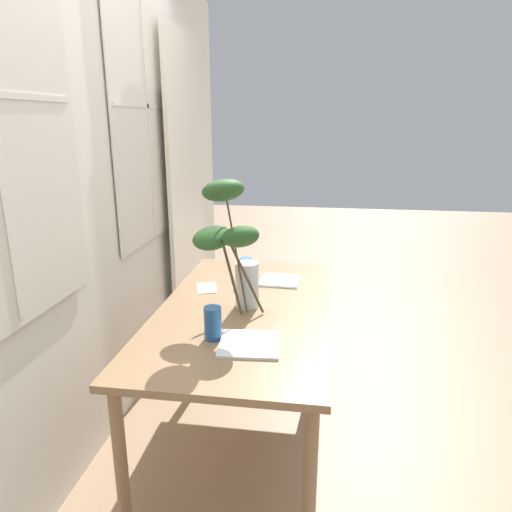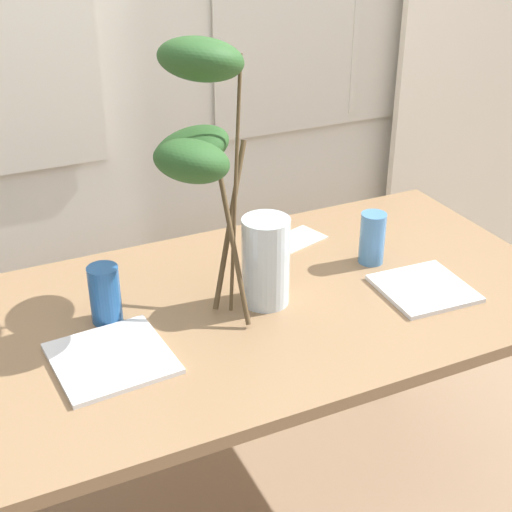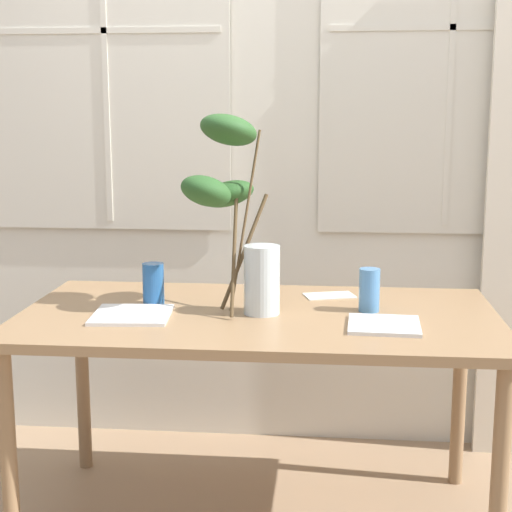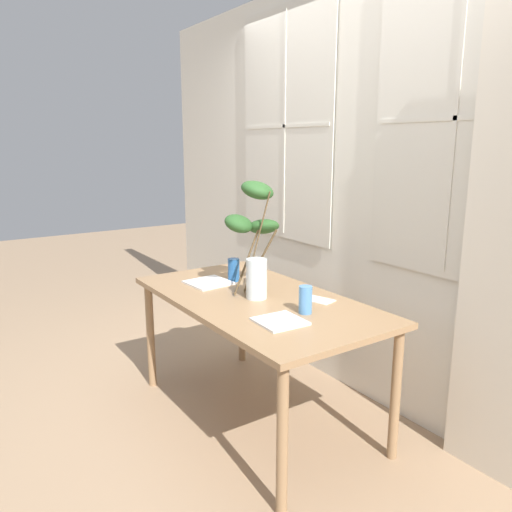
{
  "view_description": "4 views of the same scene",
  "coord_description": "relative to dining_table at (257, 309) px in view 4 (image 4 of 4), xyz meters",
  "views": [
    {
      "loc": [
        -2.13,
        -0.37,
        1.65
      ],
      "look_at": [
        0.04,
        -0.05,
        1.01
      ],
      "focal_mm": 32.66,
      "sensor_mm": 36.0,
      "label": 1
    },
    {
      "loc": [
        -0.68,
        -1.42,
        1.72
      ],
      "look_at": [
        -0.0,
        0.01,
        0.87
      ],
      "focal_mm": 51.31,
      "sensor_mm": 36.0,
      "label": 2
    },
    {
      "loc": [
        0.23,
        -2.51,
        1.42
      ],
      "look_at": [
        -0.01,
        0.01,
        0.94
      ],
      "focal_mm": 54.88,
      "sensor_mm": 36.0,
      "label": 3
    },
    {
      "loc": [
        2.25,
        -1.53,
        1.61
      ],
      "look_at": [
        -0.01,
        0.0,
        0.99
      ],
      "focal_mm": 34.93,
      "sensor_mm": 36.0,
      "label": 4
    }
  ],
  "objects": [
    {
      "name": "ground",
      "position": [
        0.0,
        0.0,
        -0.68
      ],
      "size": [
        14.0,
        14.0,
        0.0
      ],
      "primitive_type": "plane",
      "color": "#9E7F60"
    },
    {
      "name": "back_wall_with_windows",
      "position": [
        -0.0,
        0.79,
        0.67
      ],
      "size": [
        4.79,
        0.14,
        2.66
      ],
      "color": "silver",
      "rests_on": "ground"
    },
    {
      "name": "dining_table",
      "position": [
        0.0,
        0.0,
        0.0
      ],
      "size": [
        1.58,
        0.84,
        0.75
      ],
      "color": "#93704C",
      "rests_on": "ground"
    },
    {
      "name": "vase_with_branches",
      "position": [
        -0.08,
        0.04,
        0.43
      ],
      "size": [
        0.34,
        0.37,
        0.68
      ],
      "color": "silver",
      "rests_on": "dining_table"
    },
    {
      "name": "drinking_glass_blue_left",
      "position": [
        -0.37,
        0.07,
        0.15
      ],
      "size": [
        0.07,
        0.07,
        0.15
      ],
      "primitive_type": "cylinder",
      "color": "#235693",
      "rests_on": "dining_table"
    },
    {
      "name": "drinking_glass_blue_right",
      "position": [
        0.37,
        0.06,
        0.15
      ],
      "size": [
        0.07,
        0.07,
        0.15
      ],
      "primitive_type": "cylinder",
      "color": "#4C84BC",
      "rests_on": "dining_table"
    },
    {
      "name": "plate_square_left",
      "position": [
        -0.41,
        -0.09,
        0.08
      ],
      "size": [
        0.27,
        0.27,
        0.01
      ],
      "primitive_type": "cube",
      "rotation": [
        0.0,
        0.0,
        0.07
      ],
      "color": "white",
      "rests_on": "dining_table"
    },
    {
      "name": "plate_square_right",
      "position": [
        0.41,
        -0.14,
        0.08
      ],
      "size": [
        0.23,
        0.23,
        0.01
      ],
      "primitive_type": "cube",
      "rotation": [
        0.0,
        0.0,
        -0.05
      ],
      "color": "white",
      "rests_on": "dining_table"
    },
    {
      "name": "napkin_folded",
      "position": [
        0.24,
        0.26,
        0.08
      ],
      "size": [
        0.2,
        0.15,
        0.0
      ],
      "primitive_type": "cube",
      "rotation": [
        0.0,
        0.0,
        0.3
      ],
      "color": "silver",
      "rests_on": "dining_table"
    }
  ]
}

